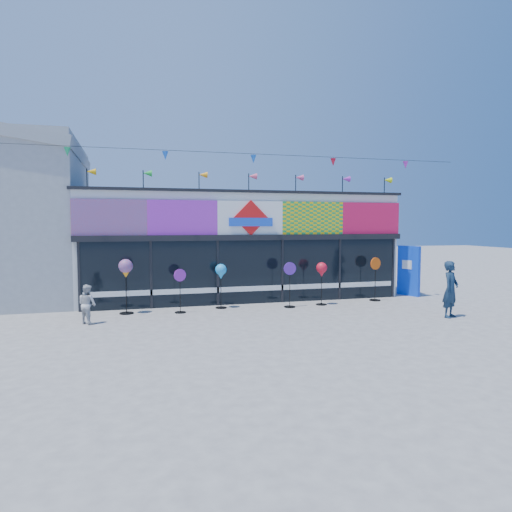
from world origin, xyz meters
name	(u,v)px	position (x,y,z in m)	size (l,w,h in m)	color
ground	(280,323)	(0.00, 0.00, 0.00)	(80.00, 80.00, 0.00)	slate
kite_shop	(235,244)	(0.00, 5.94, 2.05)	(16.00, 5.70, 5.31)	silver
blue_sign	(409,271)	(6.62, 3.57, 1.01)	(0.48, 0.99, 2.00)	blue
spinner_0	(126,270)	(-4.32, 2.66, 1.41)	(0.45, 0.45, 1.76)	black
spinner_1	(180,290)	(-2.63, 2.36, 0.76)	(0.40, 0.36, 1.43)	black
spinner_2	(221,273)	(-1.20, 2.82, 1.22)	(0.39, 0.39, 1.52)	black
spinner_3	(290,283)	(1.13, 2.36, 0.83)	(0.44, 0.40, 1.57)	black
spinner_4	(322,271)	(2.38, 2.50, 1.22)	(0.39, 0.39, 1.52)	black
spinner_5	(375,278)	(4.69, 2.81, 0.86)	(0.46, 0.42, 1.63)	black
adult_man	(451,289)	(5.34, -0.57, 0.87)	(0.64, 0.42, 1.74)	#14283F
child	(87,304)	(-5.39, 1.44, 0.57)	(0.55, 0.32, 1.14)	silver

